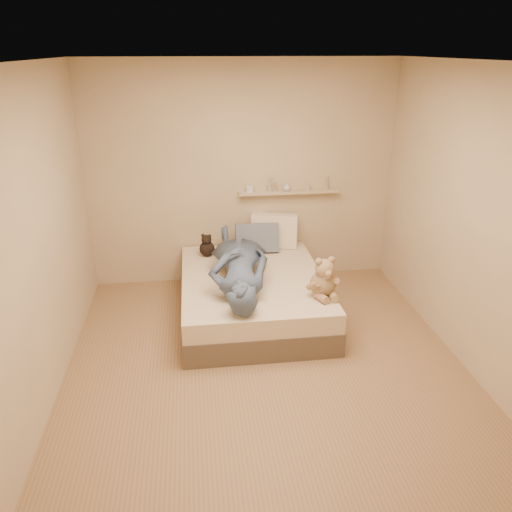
{
  "coord_description": "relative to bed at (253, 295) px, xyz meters",
  "views": [
    {
      "loc": [
        -0.58,
        -3.82,
        2.7
      ],
      "look_at": [
        0.0,
        0.65,
        0.8
      ],
      "focal_mm": 35.0,
      "sensor_mm": 36.0,
      "label": 1
    }
  ],
  "objects": [
    {
      "name": "game_console",
      "position": [
        -0.11,
        -0.51,
        0.38
      ],
      "size": [
        0.19,
        0.14,
        0.06
      ],
      "color": "silver",
      "rests_on": "bed"
    },
    {
      "name": "person",
      "position": [
        -0.15,
        -0.1,
        0.43
      ],
      "size": [
        0.73,
        1.72,
        0.4
      ],
      "primitive_type": "imported",
      "rotation": [
        0.0,
        0.0,
        3.07
      ],
      "color": "#45536D",
      "rests_on": "bed"
    },
    {
      "name": "teddy_bear",
      "position": [
        0.62,
        -0.54,
        0.4
      ],
      "size": [
        0.34,
        0.34,
        0.42
      ],
      "color": "#967652",
      "rests_on": "bed"
    },
    {
      "name": "pillow_grey",
      "position": [
        0.14,
        0.69,
        0.4
      ],
      "size": [
        0.5,
        0.24,
        0.37
      ],
      "primitive_type": "cube",
      "rotation": [
        -0.28,
        0.0,
        -0.02
      ],
      "color": "slate",
      "rests_on": "bed"
    },
    {
      "name": "bed",
      "position": [
        0.0,
        0.0,
        0.0
      ],
      "size": [
        1.5,
        1.9,
        0.45
      ],
      "color": "brown",
      "rests_on": "floor"
    },
    {
      "name": "shelf_bottles",
      "position": [
        0.43,
        0.91,
        0.95
      ],
      "size": [
        0.98,
        0.12,
        0.17
      ],
      "color": "silver",
      "rests_on": "wall_shelf"
    },
    {
      "name": "wall_shelf",
      "position": [
        0.55,
        0.91,
        0.88
      ],
      "size": [
        1.2,
        0.12,
        0.03
      ],
      "primitive_type": "cube",
      "color": "tan",
      "rests_on": "wall_back"
    },
    {
      "name": "dark_plush",
      "position": [
        -0.45,
        0.63,
        0.34
      ],
      "size": [
        0.18,
        0.18,
        0.27
      ],
      "color": "black",
      "rests_on": "bed"
    },
    {
      "name": "pillow_cream",
      "position": [
        0.37,
        0.83,
        0.43
      ],
      "size": [
        0.58,
        0.33,
        0.41
      ],
      "primitive_type": "cube",
      "rotation": [
        -0.07,
        0.0,
        -0.27
      ],
      "color": "#F0E6BE",
      "rests_on": "bed"
    },
    {
      "name": "room",
      "position": [
        0.0,
        -0.93,
        1.08
      ],
      "size": [
        3.8,
        3.8,
        3.8
      ],
      "color": "#936B4C",
      "rests_on": "ground"
    }
  ]
}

